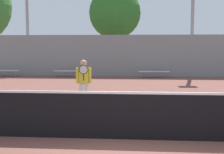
# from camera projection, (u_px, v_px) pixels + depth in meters

# --- Properties ---
(ground_plane) EXTENTS (100.00, 100.00, 0.00)m
(ground_plane) POSITION_uv_depth(u_px,v_px,m) (134.00, 139.00, 6.92)
(ground_plane) COLOR brown
(tennis_net) EXTENTS (10.52, 0.09, 1.07)m
(tennis_net) POSITION_uv_depth(u_px,v_px,m) (134.00, 115.00, 6.87)
(tennis_net) COLOR black
(tennis_net) RESTS_ON ground_plane
(tennis_player) EXTENTS (0.52, 0.44, 1.60)m
(tennis_player) POSITION_uv_depth(u_px,v_px,m) (84.00, 80.00, 10.58)
(tennis_player) COLOR silver
(tennis_player) RESTS_ON ground_plane
(bench_courtside_near) EXTENTS (1.66, 0.40, 0.43)m
(bench_courtside_near) POSITION_uv_depth(u_px,v_px,m) (66.00, 71.00, 20.98)
(bench_courtside_near) COLOR silver
(bench_courtside_near) RESTS_ON ground_plane
(bench_courtside_far) EXTENTS (2.18, 0.40, 0.43)m
(bench_courtside_far) POSITION_uv_depth(u_px,v_px,m) (3.00, 71.00, 21.33)
(bench_courtside_far) COLOR silver
(bench_courtside_far) RESTS_ON ground_plane
(bench_adjacent_court) EXTENTS (2.03, 0.40, 0.43)m
(bench_adjacent_court) POSITION_uv_depth(u_px,v_px,m) (154.00, 72.00, 20.52)
(bench_adjacent_court) COLOR silver
(bench_adjacent_court) RESTS_ON ground_plane
(back_fence) EXTENTS (26.05, 0.06, 2.85)m
(back_fence) POSITION_uv_depth(u_px,v_px,m) (136.00, 56.00, 21.37)
(back_fence) COLOR gray
(back_fence) RESTS_ON ground_plane
(tree_green_tall) EXTENTS (4.44, 4.44, 7.15)m
(tree_green_tall) POSITION_uv_depth(u_px,v_px,m) (115.00, 13.00, 26.80)
(tree_green_tall) COLOR brown
(tree_green_tall) RESTS_ON ground_plane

